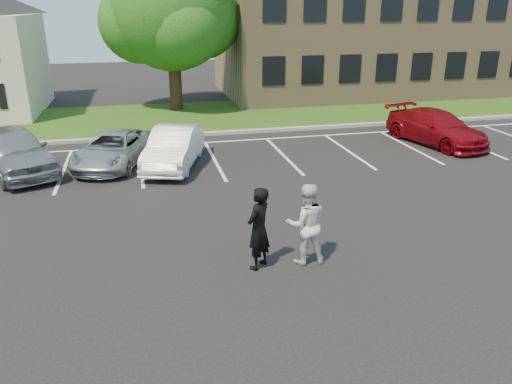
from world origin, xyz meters
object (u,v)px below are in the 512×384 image
car_white_sedan (174,148)px  office_building (385,28)px  man_black_suit (259,228)px  car_red_compact (436,127)px  car_silver_minivan (113,149)px  man_white_shirt (306,224)px  car_silver_west (15,151)px  tree (173,11)px

car_white_sedan → office_building: bearing=60.0°
man_black_suit → car_red_compact: bearing=177.3°
car_silver_minivan → office_building: bearing=56.6°
car_silver_minivan → car_red_compact: car_red_compact is taller
man_black_suit → man_white_shirt: (1.13, -0.01, -0.00)m
man_white_shirt → car_red_compact: (8.94, 8.86, -0.27)m
office_building → man_black_suit: 26.92m
man_black_suit → car_white_sedan: man_black_suit is taller
man_black_suit → car_silver_minivan: bearing=-112.7°
car_silver_west → man_black_suit: bearing=-77.4°
office_building → tree: bearing=-165.9°
tree → man_white_shirt: size_ratio=4.50×
tree → car_silver_west: bearing=-123.0°
man_black_suit → car_red_compact: 13.41m
office_building → man_white_shirt: size_ratio=11.44×
office_building → car_silver_minivan: bearing=-142.4°
car_red_compact → car_silver_west: bearing=166.9°
office_building → tree: (-14.51, -3.66, 1.19)m
car_white_sedan → car_red_compact: 11.35m
car_silver_west → office_building: bearing=7.7°
car_silver_west → car_silver_minivan: 3.39m
car_silver_minivan → tree: bearing=91.0°
office_building → car_white_sedan: size_ratio=5.10×
man_black_suit → man_white_shirt: 1.13m
car_silver_minivan → car_red_compact: 13.53m
office_building → man_black_suit: (-14.32, -22.58, -3.18)m
office_building → man_white_shirt: 26.35m
man_black_suit → car_silver_minivan: size_ratio=0.44×
car_red_compact → car_silver_minivan: bearing=166.3°
car_silver_west → car_silver_minivan: car_silver_west is taller
man_white_shirt → car_silver_west: (-7.97, 8.70, -0.15)m
car_silver_west → car_silver_minivan: bearing=-22.7°
tree → man_white_shirt: 19.47m
man_white_shirt → tree: bearing=-82.4°
man_black_suit → car_white_sedan: 8.29m
office_building → car_silver_west: office_building is taller
car_white_sedan → car_silver_minivan: bearing=-179.8°
car_white_sedan → tree: bearing=101.6°
tree → car_white_sedan: bearing=-95.7°
man_black_suit → car_white_sedan: bearing=-125.3°
tree → car_silver_minivan: size_ratio=1.96×
car_white_sedan → car_red_compact: (11.33, 0.66, -0.01)m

